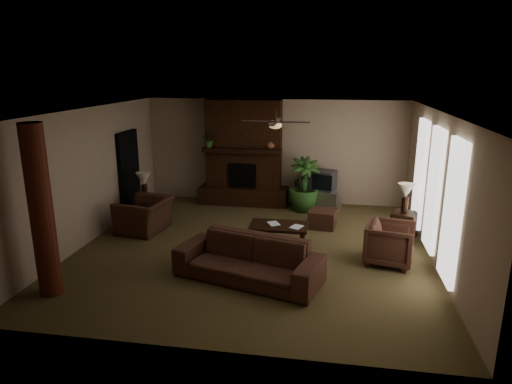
% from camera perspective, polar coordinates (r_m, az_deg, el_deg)
% --- Properties ---
extents(room_shell, '(7.00, 7.00, 7.00)m').
position_cam_1_polar(room_shell, '(8.85, -0.42, 1.20)').
color(room_shell, brown).
rests_on(room_shell, ground).
extents(fireplace, '(2.40, 0.70, 2.80)m').
position_cam_1_polar(fireplace, '(12.14, -1.56, 3.89)').
color(fireplace, '#432312').
rests_on(fireplace, ground).
extents(windows, '(0.08, 3.65, 2.35)m').
position_cam_1_polar(windows, '(9.16, 21.61, 0.25)').
color(windows, white).
rests_on(windows, ground).
extents(log_column, '(0.36, 0.36, 2.80)m').
position_cam_1_polar(log_column, '(7.80, -25.59, -2.31)').
color(log_column, maroon).
rests_on(log_column, ground).
extents(doorway, '(0.10, 1.00, 2.10)m').
position_cam_1_polar(doorway, '(11.64, -15.79, 2.29)').
color(doorway, black).
rests_on(doorway, ground).
extents(ceiling_fan, '(1.35, 1.35, 0.37)m').
position_cam_1_polar(ceiling_fan, '(8.88, 2.47, 8.65)').
color(ceiling_fan, black).
rests_on(ceiling_fan, ceiling).
extents(sofa, '(2.65, 1.43, 0.99)m').
position_cam_1_polar(sofa, '(7.83, -0.98, -7.70)').
color(sofa, '#482B1F').
rests_on(sofa, ground).
extents(armchair_left, '(0.90, 1.24, 1.00)m').
position_cam_1_polar(armchair_left, '(10.43, -13.97, -2.20)').
color(armchair_left, '#482B1F').
rests_on(armchair_left, ground).
extents(armchair_right, '(0.96, 1.00, 0.87)m').
position_cam_1_polar(armchair_right, '(8.85, 16.65, -6.03)').
color(armchair_right, '#482B1F').
rests_on(armchair_right, ground).
extents(coffee_table, '(1.20, 0.70, 0.43)m').
position_cam_1_polar(coffee_table, '(9.41, 2.90, -4.49)').
color(coffee_table, black).
rests_on(coffee_table, ground).
extents(ottoman, '(0.68, 0.68, 0.40)m').
position_cam_1_polar(ottoman, '(10.58, 8.43, -3.36)').
color(ottoman, '#482B1F').
rests_on(ottoman, ground).
extents(tv_stand, '(0.97, 0.75, 0.50)m').
position_cam_1_polar(tv_stand, '(11.95, 8.57, -0.93)').
color(tv_stand, '#BCBCBF').
rests_on(tv_stand, ground).
extents(tv, '(0.78, 0.71, 0.52)m').
position_cam_1_polar(tv, '(11.86, 8.40, 1.50)').
color(tv, '#363638').
rests_on(tv, tv_stand).
extents(floor_vase, '(0.34, 0.34, 0.77)m').
position_cam_1_polar(floor_vase, '(12.04, 5.71, 0.19)').
color(floor_vase, '#2F201A').
rests_on(floor_vase, ground).
extents(floor_plant, '(1.15, 1.56, 0.78)m').
position_cam_1_polar(floor_plant, '(11.68, 6.06, -0.51)').
color(floor_plant, '#2E5722').
rests_on(floor_plant, ground).
extents(side_table_left, '(0.56, 0.56, 0.55)m').
position_cam_1_polar(side_table_left, '(11.26, -13.98, -2.10)').
color(side_table_left, black).
rests_on(side_table_left, ground).
extents(lamp_left, '(0.41, 0.41, 0.65)m').
position_cam_1_polar(lamp_left, '(11.01, -14.06, 1.42)').
color(lamp_left, black).
rests_on(lamp_left, side_table_left).
extents(side_table_right, '(0.66, 0.66, 0.55)m').
position_cam_1_polar(side_table_right, '(10.37, 18.27, -3.94)').
color(side_table_right, black).
rests_on(side_table_right, ground).
extents(lamp_right, '(0.37, 0.37, 0.65)m').
position_cam_1_polar(lamp_right, '(10.15, 18.49, -0.08)').
color(lamp_right, black).
rests_on(lamp_right, side_table_right).
extents(mantel_plant, '(0.48, 0.51, 0.33)m').
position_cam_1_polar(mantel_plant, '(11.97, -5.97, 6.42)').
color(mantel_plant, '#2E5722').
rests_on(mantel_plant, fireplace).
extents(mantel_vase, '(0.22, 0.23, 0.22)m').
position_cam_1_polar(mantel_vase, '(11.73, 1.86, 6.05)').
color(mantel_vase, brown).
rests_on(mantel_vase, fireplace).
extents(book_a, '(0.20, 0.12, 0.29)m').
position_cam_1_polar(book_a, '(9.32, 1.63, -3.36)').
color(book_a, '#999999').
rests_on(book_a, coffee_table).
extents(book_b, '(0.20, 0.11, 0.29)m').
position_cam_1_polar(book_b, '(9.25, 4.59, -3.55)').
color(book_b, '#999999').
rests_on(book_b, coffee_table).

